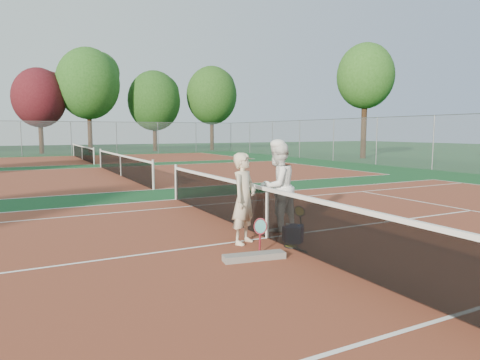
% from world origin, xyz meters
% --- Properties ---
extents(ground, '(130.00, 130.00, 0.00)m').
position_xyz_m(ground, '(0.00, 0.00, 0.00)').
color(ground, '#0F3A1B').
rests_on(ground, ground).
extents(court_main, '(23.77, 10.97, 0.01)m').
position_xyz_m(court_main, '(0.00, 0.00, 0.00)').
color(court_main, brown).
rests_on(court_main, ground).
extents(court_far_a, '(23.77, 10.97, 0.01)m').
position_xyz_m(court_far_a, '(0.00, 13.50, 0.00)').
color(court_far_a, brown).
rests_on(court_far_a, ground).
extents(court_far_b, '(23.77, 10.97, 0.01)m').
position_xyz_m(court_far_b, '(0.00, 27.00, 0.00)').
color(court_far_b, brown).
rests_on(court_far_b, ground).
extents(net_main, '(0.10, 10.98, 1.02)m').
position_xyz_m(net_main, '(0.00, 0.00, 0.51)').
color(net_main, black).
rests_on(net_main, ground).
extents(net_far_a, '(0.10, 10.98, 1.02)m').
position_xyz_m(net_far_a, '(0.00, 13.50, 0.51)').
color(net_far_a, black).
rests_on(net_far_a, ground).
extents(net_far_b, '(0.10, 10.98, 1.02)m').
position_xyz_m(net_far_b, '(0.00, 27.00, 0.51)').
color(net_far_b, black).
rests_on(net_far_b, ground).
extents(fence_back, '(32.00, 0.06, 3.00)m').
position_xyz_m(fence_back, '(0.00, 34.00, 1.50)').
color(fence_back, slate).
rests_on(fence_back, ground).
extents(fence_right, '(0.06, 54.50, 3.00)m').
position_xyz_m(fence_right, '(16.00, 6.75, 1.50)').
color(fence_right, slate).
rests_on(fence_right, ground).
extents(player_a, '(0.75, 0.69, 1.73)m').
position_xyz_m(player_a, '(-0.60, -0.14, 0.86)').
color(player_a, beige).
rests_on(player_a, ground).
extents(player_b, '(1.08, 0.95, 1.89)m').
position_xyz_m(player_b, '(0.54, 0.48, 0.95)').
color(player_b, white).
rests_on(player_b, ground).
extents(racket_red, '(0.29, 0.28, 0.60)m').
position_xyz_m(racket_red, '(-0.63, -0.81, 0.30)').
color(racket_red, maroon).
rests_on(racket_red, ground).
extents(racket_black_held, '(0.41, 0.41, 0.54)m').
position_xyz_m(racket_black_held, '(0.95, 0.24, 0.27)').
color(racket_black_held, black).
rests_on(racket_black_held, ground).
extents(racket_spare, '(0.30, 0.61, 0.03)m').
position_xyz_m(racket_spare, '(0.03, -0.79, 0.01)').
color(racket_spare, black).
rests_on(racket_spare, ground).
extents(sports_bag_navy, '(0.47, 0.46, 0.31)m').
position_xyz_m(sports_bag_navy, '(0.33, -0.48, 0.15)').
color(sports_bag_navy, black).
rests_on(sports_bag_navy, ground).
extents(sports_bag_purple, '(0.41, 0.34, 0.29)m').
position_xyz_m(sports_bag_purple, '(0.30, -0.46, 0.15)').
color(sports_bag_purple, black).
rests_on(sports_bag_purple, ground).
extents(net_cover_canvas, '(1.08, 0.41, 0.11)m').
position_xyz_m(net_cover_canvas, '(-0.95, -1.16, 0.06)').
color(net_cover_canvas, slate).
rests_on(net_cover_canvas, ground).
extents(water_bottle, '(0.09, 0.09, 0.30)m').
position_xyz_m(water_bottle, '(0.39, -0.53, 0.15)').
color(water_bottle, '#C9E1FF').
rests_on(water_bottle, ground).
extents(tree_back_maroon, '(4.88, 4.88, 8.10)m').
position_xyz_m(tree_back_maroon, '(-2.26, 38.07, 5.27)').
color(tree_back_maroon, '#382314').
rests_on(tree_back_maroon, ground).
extents(tree_back_3, '(6.09, 6.09, 10.30)m').
position_xyz_m(tree_back_3, '(2.17, 37.72, 6.78)').
color(tree_back_3, '#382314').
rests_on(tree_back_3, ground).
extents(tree_back_4, '(5.57, 5.57, 8.58)m').
position_xyz_m(tree_back_4, '(8.97, 38.35, 5.37)').
color(tree_back_4, '#382314').
rests_on(tree_back_4, ground).
extents(tree_back_5, '(5.69, 5.69, 9.43)m').
position_xyz_m(tree_back_5, '(15.50, 37.87, 6.14)').
color(tree_back_5, '#382314').
rests_on(tree_back_5, ground).
extents(tree_right_1, '(4.39, 4.39, 8.91)m').
position_xyz_m(tree_right_1, '(19.88, 18.30, 6.35)').
color(tree_right_1, '#382314').
rests_on(tree_right_1, ground).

